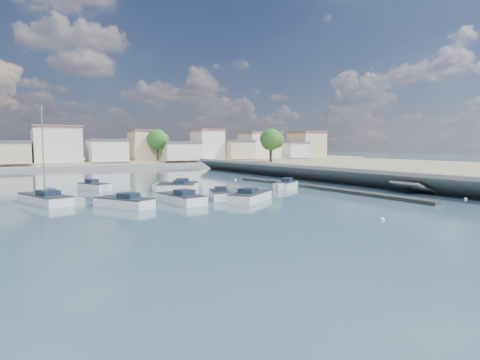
# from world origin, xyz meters

# --- Properties ---
(ground) EXTENTS (400.00, 400.00, 0.00)m
(ground) POSITION_xyz_m (0.00, 40.00, 0.00)
(ground) COLOR #27414F
(ground) RESTS_ON ground
(seawall_walkway) EXTENTS (5.00, 90.00, 1.80)m
(seawall_walkway) POSITION_xyz_m (18.50, 13.00, 0.90)
(seawall_walkway) COLOR slate
(seawall_walkway) RESTS_ON ground
(seawall_embankment) EXTENTS (49.65, 90.00, 2.90)m
(seawall_embankment) POSITION_xyz_m (40.10, 12.99, 0.85)
(seawall_embankment) COLOR slate
(seawall_embankment) RESTS_ON ground
(breakwater) EXTENTS (2.00, 31.02, 0.35)m
(breakwater) POSITION_xyz_m (6.90, 12.69, 0.17)
(breakwater) COLOR black
(breakwater) RESTS_ON ground
(far_shore_land) EXTENTS (160.00, 40.00, 1.40)m
(far_shore_land) POSITION_xyz_m (0.00, 92.00, 0.70)
(far_shore_land) COLOR gray
(far_shore_land) RESTS_ON ground
(far_shore_quay) EXTENTS (160.00, 2.50, 0.80)m
(far_shore_quay) POSITION_xyz_m (0.00, 71.00, 0.40)
(far_shore_quay) COLOR slate
(far_shore_quay) RESTS_ON ground
(far_town) EXTENTS (113.01, 12.80, 8.35)m
(far_town) POSITION_xyz_m (10.71, 76.92, 4.93)
(far_town) COLOR beige
(far_town) RESTS_ON far_shore_land
(shore_trees) EXTENTS (74.56, 38.32, 7.92)m
(shore_trees) POSITION_xyz_m (8.34, 68.11, 6.22)
(shore_trees) COLOR #38281E
(shore_trees) RESTS_ON ground
(motorboat_a) EXTENTS (4.48, 5.56, 1.48)m
(motorboat_a) POSITION_xyz_m (-17.15, 10.43, 0.38)
(motorboat_a) COLOR white
(motorboat_a) RESTS_ON ground
(motorboat_b) EXTENTS (2.99, 4.68, 1.48)m
(motorboat_b) POSITION_xyz_m (-7.42, 10.92, 0.38)
(motorboat_b) COLOR white
(motorboat_b) RESTS_ON ground
(motorboat_c) EXTENTS (5.25, 2.80, 1.48)m
(motorboat_c) POSITION_xyz_m (-7.79, 21.41, 0.38)
(motorboat_c) COLOR white
(motorboat_c) RESTS_ON ground
(motorboat_d) EXTENTS (4.45, 3.73, 1.48)m
(motorboat_d) POSITION_xyz_m (3.80, 15.01, 0.38)
(motorboat_d) COLOR white
(motorboat_d) RESTS_ON ground
(motorboat_e) EXTENTS (2.98, 6.29, 1.48)m
(motorboat_e) POSITION_xyz_m (-11.87, 10.36, 0.38)
(motorboat_e) COLOR white
(motorboat_e) RESTS_ON ground
(motorboat_f) EXTENTS (4.70, 3.45, 1.48)m
(motorboat_f) POSITION_xyz_m (-8.98, 19.35, 0.38)
(motorboat_f) COLOR white
(motorboat_f) RESTS_ON ground
(motorboat_g) EXTENTS (3.32, 4.82, 1.48)m
(motorboat_g) POSITION_xyz_m (-16.53, 25.02, 0.38)
(motorboat_g) COLOR white
(motorboat_g) RESTS_ON ground
(motorboat_h) EXTENTS (6.10, 5.34, 1.48)m
(motorboat_h) POSITION_xyz_m (-5.30, 8.30, 0.38)
(motorboat_h) COLOR white
(motorboat_h) RESTS_ON ground
(sailboat) EXTENTS (4.31, 7.53, 9.00)m
(sailboat) POSITION_xyz_m (-22.72, 16.42, 0.41)
(sailboat) COLOR white
(sailboat) RESTS_ON ground
(mooring_buoys) EXTENTS (16.16, 40.62, 0.35)m
(mooring_buoys) POSITION_xyz_m (4.28, 15.33, 0.05)
(mooring_buoys) COLOR white
(mooring_buoys) RESTS_ON ground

